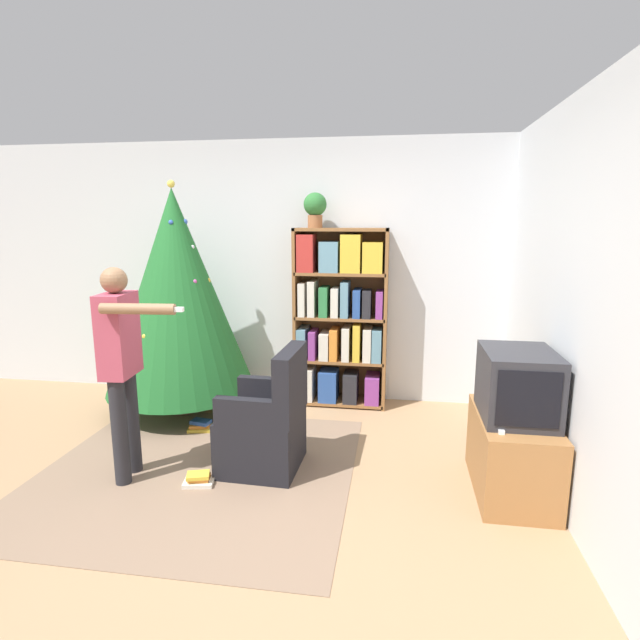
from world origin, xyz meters
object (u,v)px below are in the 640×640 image
object	(u,v)px
standing_person	(122,358)
potted_plant	(315,207)
armchair	(267,427)
bookshelf	(341,317)
christmas_tree	(177,292)
television	(518,384)

from	to	relation	value
standing_person	potted_plant	xyz separation A→B (m)	(1.07, 1.71, 1.05)
standing_person	potted_plant	distance (m)	2.27
standing_person	armchair	bearing A→B (deg)	102.39
bookshelf	standing_person	bearing A→B (deg)	-127.86
christmas_tree	standing_person	world-z (taller)	christmas_tree
christmas_tree	standing_person	distance (m)	1.34
christmas_tree	armchair	bearing A→B (deg)	-42.17
potted_plant	armchair	bearing A→B (deg)	-95.28
television	armchair	world-z (taller)	television
armchair	bookshelf	bearing A→B (deg)	166.99
standing_person	potted_plant	bearing A→B (deg)	143.18
potted_plant	standing_person	bearing A→B (deg)	-122.02
armchair	standing_person	size ratio (longest dim) A/B	0.61
television	christmas_tree	xyz separation A→B (m)	(-2.83, 1.08, 0.40)
armchair	potted_plant	distance (m)	2.15
bookshelf	television	world-z (taller)	bookshelf
television	standing_person	world-z (taller)	standing_person
television	christmas_tree	bearing A→B (deg)	159.21
television	armchair	size ratio (longest dim) A/B	0.63
christmas_tree	potted_plant	distance (m)	1.52
television	potted_plant	size ratio (longest dim) A/B	1.76
television	potted_plant	bearing A→B (deg)	136.89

